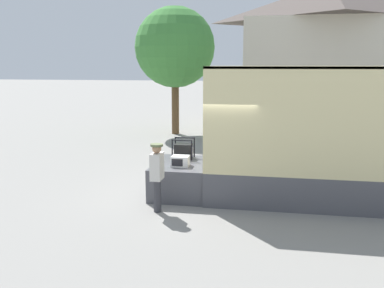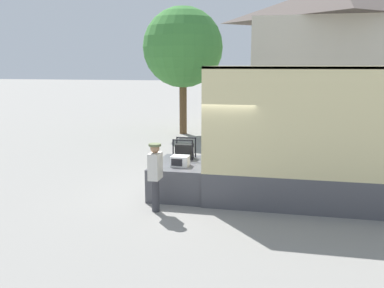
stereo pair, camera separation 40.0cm
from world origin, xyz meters
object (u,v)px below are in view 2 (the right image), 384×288
at_px(worker_person, 155,171).
at_px(street_tree, 183,48).
at_px(box_truck, 377,165).
at_px(microwave, 180,161).
at_px(portable_generator, 185,151).

relative_size(worker_person, street_tree, 0.26).
height_order(box_truck, worker_person, box_truck).
bearing_deg(street_tree, microwave, -76.76).
height_order(portable_generator, street_tree, street_tree).
relative_size(microwave, portable_generator, 0.77).
distance_m(portable_generator, street_tree, 10.04).
xyz_separation_m(worker_person, street_tree, (-2.08, 11.31, 3.22)).
bearing_deg(street_tree, portable_generator, -76.03).
relative_size(microwave, worker_person, 0.27).
relative_size(box_truck, microwave, 15.70).
distance_m(microwave, worker_person, 1.18).
bearing_deg(portable_generator, microwave, -84.29).
bearing_deg(portable_generator, street_tree, 103.97).
bearing_deg(microwave, box_truck, 4.72).
distance_m(microwave, portable_generator, 0.93).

